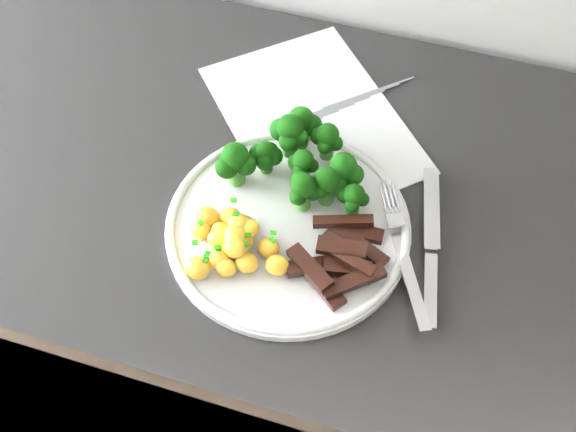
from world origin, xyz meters
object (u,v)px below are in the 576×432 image
at_px(counter, 289,333).
at_px(fork, 405,258).
at_px(plate, 288,226).
at_px(recipe_paper, 313,119).
at_px(beef_strips, 341,258).
at_px(knife, 430,263).
at_px(potatoes, 233,241).
at_px(broccoli, 300,157).

distance_m(counter, fork, 0.51).
height_order(plate, fork, fork).
xyz_separation_m(counter, recipe_paper, (-0.00, 0.11, 0.46)).
relative_size(beef_strips, fork, 0.67).
height_order(fork, knife, fork).
relative_size(beef_strips, knife, 0.58).
bearing_deg(beef_strips, counter, 132.10).
height_order(plate, beef_strips, beef_strips).
bearing_deg(beef_strips, potatoes, -172.21).
xyz_separation_m(plate, knife, (0.18, -0.00, 0.00)).
xyz_separation_m(plate, potatoes, (-0.05, -0.05, 0.02)).
distance_m(counter, plate, 0.47).
distance_m(recipe_paper, beef_strips, 0.24).
bearing_deg(knife, recipe_paper, 136.95).
height_order(broccoli, knife, broccoli).
xyz_separation_m(broccoli, fork, (0.16, -0.09, -0.03)).
bearing_deg(plate, knife, -0.42).
height_order(broccoli, fork, broccoli).
height_order(broccoli, potatoes, broccoli).
bearing_deg(knife, counter, 159.63).
relative_size(counter, beef_strips, 18.67).
distance_m(broccoli, potatoes, 0.14).
bearing_deg(counter, recipe_paper, 90.57).
height_order(counter, fork, fork).
bearing_deg(recipe_paper, counter, -89.43).
xyz_separation_m(counter, broccoli, (0.01, 0.00, 0.51)).
bearing_deg(beef_strips, fork, 19.10).
height_order(recipe_paper, fork, fork).
bearing_deg(knife, potatoes, -167.70).
bearing_deg(fork, potatoes, -168.06).
height_order(plate, potatoes, potatoes).
distance_m(potatoes, fork, 0.20).
height_order(beef_strips, fork, beef_strips).
bearing_deg(recipe_paper, plate, -83.39).
bearing_deg(potatoes, fork, 11.94).
relative_size(counter, broccoli, 12.59).
height_order(potatoes, beef_strips, potatoes).
relative_size(counter, plate, 8.04).
bearing_deg(counter, knife, -20.37).
relative_size(fork, knife, 0.87).
xyz_separation_m(broccoli, potatoes, (-0.04, -0.13, -0.02)).
height_order(counter, knife, knife).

